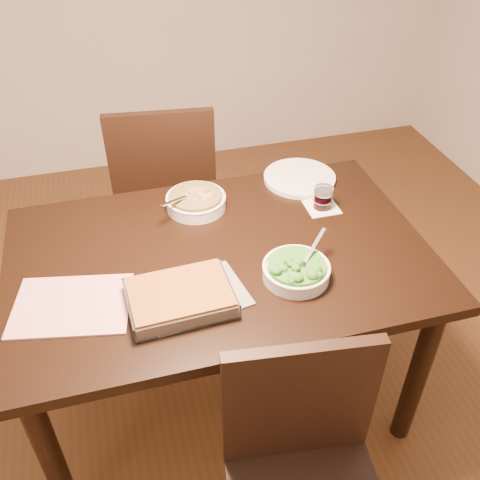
% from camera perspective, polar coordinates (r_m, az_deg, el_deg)
% --- Properties ---
extents(ground, '(4.00, 4.00, 0.00)m').
position_cam_1_polar(ground, '(2.34, -1.76, -15.62)').
color(ground, '#4C2E15').
rests_on(ground, ground).
extents(table, '(1.40, 0.90, 0.75)m').
position_cam_1_polar(table, '(1.85, -2.15, -3.64)').
color(table, black).
rests_on(table, ground).
extents(magazine_a, '(0.39, 0.31, 0.01)m').
position_cam_1_polar(magazine_a, '(1.68, -17.48, -6.64)').
color(magazine_a, '#BE3654').
rests_on(magazine_a, table).
extents(magazine_b, '(0.34, 0.27, 0.01)m').
position_cam_1_polar(magazine_b, '(1.64, -4.86, -6.01)').
color(magazine_b, '#26282E').
rests_on(magazine_b, table).
extents(coaster, '(0.12, 0.12, 0.00)m').
position_cam_1_polar(coaster, '(2.02, 8.71, 3.49)').
color(coaster, white).
rests_on(coaster, table).
extents(stew_bowl, '(0.22, 0.22, 0.09)m').
position_cam_1_polar(stew_bowl, '(1.99, -4.72, 4.21)').
color(stew_bowl, white).
rests_on(stew_bowl, table).
extents(broccoli_bowl, '(0.21, 0.21, 0.08)m').
position_cam_1_polar(broccoli_bowl, '(1.69, 6.02, -3.20)').
color(broccoli_bowl, white).
rests_on(broccoli_bowl, table).
extents(baking_dish, '(0.32, 0.24, 0.06)m').
position_cam_1_polar(baking_dish, '(1.60, -6.41, -6.10)').
color(baking_dish, silver).
rests_on(baking_dish, table).
extents(wine_tumbler, '(0.07, 0.07, 0.08)m').
position_cam_1_polar(wine_tumbler, '(1.99, 8.83, 4.53)').
color(wine_tumbler, black).
rests_on(wine_tumbler, coaster).
extents(dinner_plate, '(0.29, 0.29, 0.02)m').
position_cam_1_polar(dinner_plate, '(2.17, 6.36, 6.61)').
color(dinner_plate, silver).
rests_on(dinner_plate, table).
extents(chair_near, '(0.46, 0.46, 0.89)m').
position_cam_1_polar(chair_near, '(1.59, 6.93, -23.53)').
color(chair_near, black).
rests_on(chair_near, ground).
extents(chair_far, '(0.50, 0.50, 0.97)m').
position_cam_1_polar(chair_far, '(2.53, -7.97, 5.73)').
color(chair_far, black).
rests_on(chair_far, ground).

